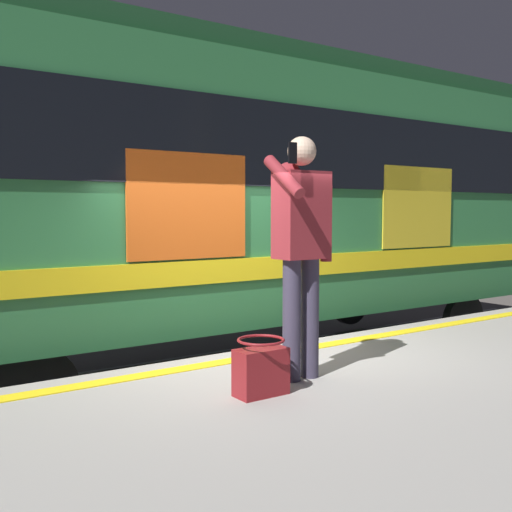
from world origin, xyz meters
name	(u,v)px	position (x,y,z in m)	size (l,w,h in m)	color
ground_plane	(247,445)	(0.00, 0.00, 0.00)	(24.42, 24.42, 0.00)	#4C4742
platform	(491,509)	(0.00, 2.59, 0.46)	(12.77, 5.18, 0.93)	gray
safety_line	(266,355)	(0.00, 0.30, 0.93)	(12.52, 0.16, 0.01)	yellow
track_rail_near	(178,399)	(0.00, -1.42, 0.08)	(16.60, 0.08, 0.16)	slate
track_rail_far	(129,371)	(0.00, -2.86, 0.08)	(16.60, 0.08, 0.16)	slate
train_carriage	(245,189)	(-1.40, -2.13, 2.52)	(9.61, 3.06, 3.97)	#2D723F
passenger	(301,237)	(0.21, 1.05, 2.03)	(0.57, 0.55, 1.85)	#383347
handbag	(261,369)	(0.71, 1.23, 1.12)	(0.37, 0.34, 0.40)	maroon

